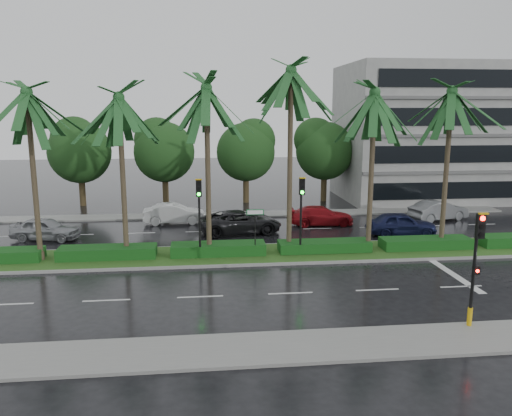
{
  "coord_description": "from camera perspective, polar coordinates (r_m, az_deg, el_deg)",
  "views": [
    {
      "loc": [
        -3.79,
        -25.77,
        8.01
      ],
      "look_at": [
        -0.84,
        1.5,
        2.62
      ],
      "focal_mm": 35.0,
      "sensor_mm": 36.0,
      "label": 1
    }
  ],
  "objects": [
    {
      "name": "bg_trees",
      "position": [
        43.68,
        -0.53,
        6.98
      ],
      "size": [
        33.36,
        5.52,
        7.97
      ],
      "color": "#382E19",
      "rests_on": "ground"
    },
    {
      "name": "car_red",
      "position": [
        35.64,
        7.42,
        -0.87
      ],
      "size": [
        1.97,
        4.65,
        1.34
      ],
      "primitive_type": "imported",
      "rotation": [
        0.0,
        0.0,
        1.55
      ],
      "color": "maroon",
      "rests_on": "ground"
    },
    {
      "name": "median",
      "position": [
        28.18,
        1.82,
        -5.25
      ],
      "size": [
        36.0,
        4.0,
        0.15
      ],
      "color": "gray",
      "rests_on": "ground"
    },
    {
      "name": "street_sign",
      "position": [
        27.05,
        -0.1,
        -1.46
      ],
      "size": [
        0.95,
        0.09,
        2.6
      ],
      "color": "black",
      "rests_on": "median"
    },
    {
      "name": "ground",
      "position": [
        27.25,
        2.11,
        -5.99
      ],
      "size": [
        120.0,
        120.0,
        0.0
      ],
      "primitive_type": "plane",
      "color": "black",
      "rests_on": "ground"
    },
    {
      "name": "signal_near",
      "position": [
        19.86,
        23.8,
        -5.96
      ],
      "size": [
        0.34,
        0.45,
        4.36
      ],
      "color": "black",
      "rests_on": "near_sidewalk"
    },
    {
      "name": "car_silver",
      "position": [
        33.92,
        -22.94,
        -2.21
      ],
      "size": [
        2.43,
        4.44,
        1.43
      ],
      "primitive_type": "imported",
      "rotation": [
        0.0,
        0.0,
        1.39
      ],
      "color": "#929499",
      "rests_on": "ground"
    },
    {
      "name": "car_grey",
      "position": [
        39.21,
        20.12,
        -0.26
      ],
      "size": [
        2.75,
        4.74,
        1.48
      ],
      "primitive_type": "imported",
      "rotation": [
        0.0,
        0.0,
        1.85
      ],
      "color": "#545759",
      "rests_on": "ground"
    },
    {
      "name": "near_sidewalk",
      "position": [
        17.89,
        6.98,
        -15.37
      ],
      "size": [
        40.0,
        2.4,
        0.12
      ],
      "primitive_type": "cube",
      "color": "slate",
      "rests_on": "ground"
    },
    {
      "name": "signal_median_right",
      "position": [
        27.07,
        5.21,
        0.39
      ],
      "size": [
        0.34,
        0.42,
        4.36
      ],
      "color": "black",
      "rests_on": "median"
    },
    {
      "name": "building",
      "position": [
        48.5,
        19.42,
        8.11
      ],
      "size": [
        16.0,
        10.0,
        12.0
      ],
      "primitive_type": "cube",
      "color": "gray",
      "rests_on": "ground"
    },
    {
      "name": "hedge",
      "position": [
        28.08,
        1.83,
        -4.52
      ],
      "size": [
        35.2,
        1.4,
        0.6
      ],
      "color": "#113E14",
      "rests_on": "median"
    },
    {
      "name": "far_sidewalk",
      "position": [
        38.79,
        -0.43,
        -0.72
      ],
      "size": [
        40.0,
        2.0,
        0.12
      ],
      "primitive_type": "cube",
      "color": "slate",
      "rests_on": "ground"
    },
    {
      "name": "car_blue",
      "position": [
        33.78,
        16.25,
        -1.74
      ],
      "size": [
        2.2,
        4.58,
        1.51
      ],
      "primitive_type": "imported",
      "rotation": [
        0.0,
        0.0,
        1.48
      ],
      "color": "#151A41",
      "rests_on": "ground"
    },
    {
      "name": "palm_row",
      "position": [
        26.91,
        -0.76,
        12.08
      ],
      "size": [
        26.3,
        4.2,
        10.76
      ],
      "color": "#3C3223",
      "rests_on": "median"
    },
    {
      "name": "signal_median_left",
      "position": [
        26.55,
        -6.51,
        0.15
      ],
      "size": [
        0.34,
        0.42,
        4.36
      ],
      "color": "black",
      "rests_on": "median"
    },
    {
      "name": "car_white",
      "position": [
        36.25,
        -9.31,
        -0.64
      ],
      "size": [
        1.72,
        4.45,
        1.45
      ],
      "primitive_type": "imported",
      "rotation": [
        0.0,
        0.0,
        1.61
      ],
      "color": "#B9B9B9",
      "rests_on": "ground"
    },
    {
      "name": "car_darkgrey",
      "position": [
        33.02,
        -1.79,
        -1.59
      ],
      "size": [
        3.16,
        5.7,
        1.51
      ],
      "primitive_type": "imported",
      "rotation": [
        0.0,
        0.0,
        1.7
      ],
      "color": "black",
      "rests_on": "ground"
    },
    {
      "name": "lane_markings",
      "position": [
        27.44,
        8.56,
        -5.98
      ],
      "size": [
        34.0,
        13.06,
        0.01
      ],
      "color": "silver",
      "rests_on": "ground"
    }
  ]
}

